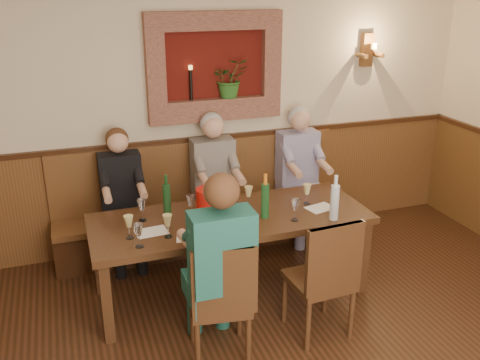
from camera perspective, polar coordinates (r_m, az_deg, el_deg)
The scene contains 30 objects.
room_shell at distance 2.62m, azimuth 11.53°, elevation 3.03°, with size 6.04×6.04×2.82m.
wall_niche at distance 5.38m, azimuth -2.24°, elevation 11.49°, with size 1.36×0.30×1.06m.
wall_sconce at distance 6.03m, azimuth 13.47°, elevation 13.27°, with size 0.25×0.20×0.35m.
dining_table at distance 4.64m, azimuth -0.97°, elevation -4.68°, with size 2.40×0.90×0.75m.
bench at distance 5.61m, azimuth -3.94°, elevation -3.98°, with size 3.00×0.45×1.11m.
chair_near_left at distance 4.09m, azimuth -2.18°, elevation -14.86°, with size 0.49×0.49×0.98m.
chair_near_right at distance 4.36m, azimuth 8.44°, elevation -12.48°, with size 0.48×0.48×1.02m.
person_bench_left at distance 5.29m, azimuth -12.27°, elevation -3.24°, with size 0.39×0.48×1.36m.
person_bench_mid at distance 5.44m, azimuth -2.60°, elevation -1.69°, with size 0.43×0.52×1.44m.
person_bench_right at distance 5.75m, azimuth 6.40°, elevation -0.56°, with size 0.42×0.52×1.43m.
person_chair_front at distance 3.93m, azimuth -2.29°, elevation -10.75°, with size 0.44×0.55×1.48m.
spittoon_bucket at distance 4.53m, azimuth -3.25°, elevation -2.52°, with size 0.23×0.23×0.26m, color red.
wine_bottle_green_a at distance 4.52m, azimuth 2.69°, elevation -2.13°, with size 0.09×0.09×0.39m.
wine_bottle_green_b at distance 4.60m, azimuth -7.81°, elevation -2.05°, with size 0.09×0.09×0.37m.
water_bottle at distance 4.55m, azimuth 10.06°, elevation -2.26°, with size 0.08×0.08×0.40m.
tasting_sheet_a at distance 4.38m, azimuth -9.43°, elevation -5.48°, with size 0.25×0.18×0.00m, color white.
tasting_sheet_b at distance 4.37m, azimuth -1.23°, elevation -5.25°, with size 0.27×0.19×0.00m, color white.
tasting_sheet_c at distance 4.82m, azimuth 8.57°, elevation -2.96°, with size 0.24×0.17×0.00m, color white.
tasting_sheet_d at distance 4.27m, azimuth -4.95°, elevation -6.01°, with size 0.27×0.19×0.00m, color white.
wine_glass_0 at distance 4.28m, azimuth -11.75°, elevation -4.93°, with size 0.08×0.08×0.19m, color #D4C97F, non-canonical shape.
wine_glass_1 at distance 4.56m, azimuth -10.41°, elevation -3.20°, with size 0.08×0.08×0.19m, color white, non-canonical shape.
wine_glass_2 at distance 4.24m, azimuth -7.71°, elevation -4.88°, with size 0.08×0.08×0.19m, color #D4C97F, non-canonical shape.
wine_glass_3 at distance 4.59m, azimuth -5.28°, elevation -2.73°, with size 0.08×0.08×0.19m, color white, non-canonical shape.
wine_glass_4 at distance 4.45m, azimuth -1.62°, elevation -3.42°, with size 0.08×0.08×0.19m, color #D4C97F, non-canonical shape.
wine_glass_5 at distance 4.76m, azimuth 0.91°, elevation -1.77°, with size 0.08×0.08×0.19m, color #D4C97F, non-canonical shape.
wine_glass_6 at distance 4.52m, azimuth 5.90°, elevation -3.17°, with size 0.08×0.08×0.19m, color white, non-canonical shape.
wine_glass_7 at distance 4.85m, azimuth 7.14°, elevation -1.51°, with size 0.08×0.08×0.19m, color #D4C97F, non-canonical shape.
wine_glass_8 at distance 4.84m, azimuth 10.16°, elevation -1.75°, with size 0.08×0.08×0.19m, color white, non-canonical shape.
wine_glass_9 at distance 4.30m, azimuth -1.42°, elevation -4.33°, with size 0.08×0.08×0.19m, color #D4C97F, non-canonical shape.
wine_glass_10 at distance 4.13m, azimuth -10.75°, elevation -5.85°, with size 0.08×0.08×0.19m, color white, non-canonical shape.
Camera 1 is at (-1.29, -2.14, 2.66)m, focal length 40.00 mm.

